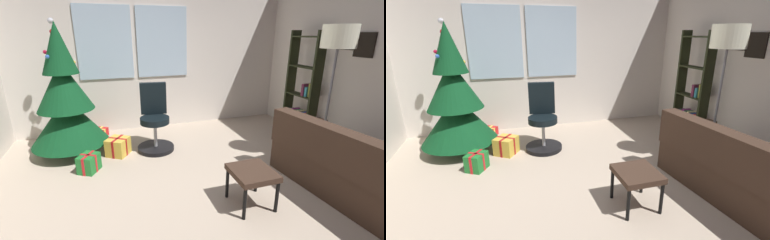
{
  "view_description": "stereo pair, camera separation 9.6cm",
  "coord_description": "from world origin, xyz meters",
  "views": [
    {
      "loc": [
        -0.89,
        -2.28,
        1.74
      ],
      "look_at": [
        0.01,
        0.48,
        0.77
      ],
      "focal_mm": 24.64,
      "sensor_mm": 36.0,
      "label": 1
    },
    {
      "loc": [
        -0.8,
        -2.31,
        1.74
      ],
      "look_at": [
        0.01,
        0.48,
        0.77
      ],
      "focal_mm": 24.64,
      "sensor_mm": 36.0,
      "label": 2
    }
  ],
  "objects": [
    {
      "name": "gift_box_gold",
      "position": [
        -0.82,
        1.46,
        0.13
      ],
      "size": [
        0.39,
        0.4,
        0.26
      ],
      "color": "gold",
      "rests_on": "ground_plane"
    },
    {
      "name": "office_chair",
      "position": [
        -0.25,
        1.51,
        0.4
      ],
      "size": [
        0.56,
        0.56,
        1.02
      ],
      "color": "black",
      "rests_on": "ground_plane"
    },
    {
      "name": "ground_plane",
      "position": [
        0.0,
        0.0,
        -0.05
      ],
      "size": [
        4.9,
        5.09,
        0.1
      ],
      "primitive_type": "cube",
      "color": "#B4A18C"
    },
    {
      "name": "gift_box_green",
      "position": [
        -1.22,
        1.07,
        0.12
      ],
      "size": [
        0.31,
        0.33,
        0.24
      ],
      "color": "#1E722D",
      "rests_on": "ground_plane"
    },
    {
      "name": "footstool",
      "position": [
        0.44,
        -0.21,
        0.35
      ],
      "size": [
        0.42,
        0.45,
        0.41
      ],
      "color": "#3A281D",
      "rests_on": "ground_plane"
    },
    {
      "name": "gift_box_red",
      "position": [
        -1.1,
        2.29,
        0.07
      ],
      "size": [
        0.33,
        0.34,
        0.15
      ],
      "color": "red",
      "rests_on": "ground_plane"
    },
    {
      "name": "floor_lamp",
      "position": [
        1.86,
        0.35,
        1.59
      ],
      "size": [
        0.41,
        0.41,
        1.83
      ],
      "color": "slate",
      "rests_on": "ground_plane"
    },
    {
      "name": "couch",
      "position": [
        1.74,
        -0.51,
        0.29
      ],
      "size": [
        1.71,
        1.93,
        0.81
      ],
      "color": "#3A281D",
      "rests_on": "ground_plane"
    },
    {
      "name": "holiday_tree",
      "position": [
        -1.48,
        1.78,
        0.78
      ],
      "size": [
        1.08,
        1.08,
        2.33
      ],
      "color": "#4C331E",
      "rests_on": "ground_plane"
    },
    {
      "name": "wall_back_with_windows",
      "position": [
        -0.02,
        2.59,
        1.43
      ],
      "size": [
        4.9,
        0.12,
        2.86
      ],
      "color": "silver",
      "rests_on": "ground_plane"
    },
    {
      "name": "bookshelf",
      "position": [
        2.24,
        1.29,
        0.77
      ],
      "size": [
        0.18,
        0.64,
        1.77
      ],
      "color": "black",
      "rests_on": "ground_plane"
    }
  ]
}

